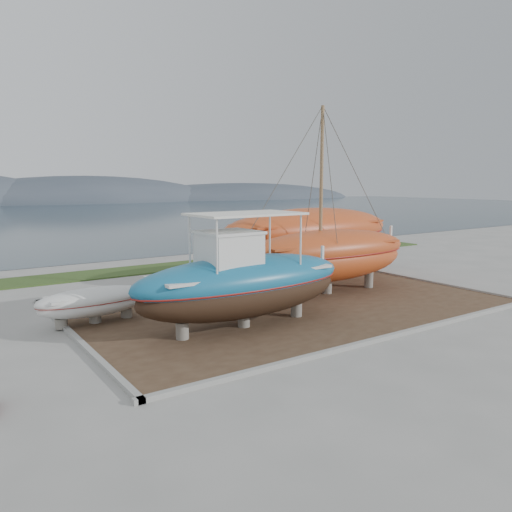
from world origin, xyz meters
TOP-DOWN VIEW (x-y plane):
  - ground at (0.00, 0.00)m, footprint 140.00×140.00m
  - dirt_patch at (0.00, 4.00)m, footprint 18.00×12.00m
  - curb_frame at (0.00, 4.00)m, footprint 18.60×12.60m
  - grass_strip at (0.00, 15.50)m, footprint 44.00×3.00m
  - sea at (0.00, 70.00)m, footprint 260.00×100.00m
  - blue_caique at (-3.60, 1.78)m, footprint 8.76×2.87m
  - white_dinghy at (-7.96, 5.42)m, footprint 4.42×1.86m
  - orange_sailboat at (2.73, 4.21)m, footprint 9.43×3.28m
  - orange_bare_hull at (4.53, 7.63)m, footprint 11.62×3.84m

SIDE VIEW (x-z plane):
  - ground at x=0.00m, z-range 0.00..0.00m
  - sea at x=0.00m, z-range -0.02..0.02m
  - dirt_patch at x=0.00m, z-range 0.00..0.06m
  - grass_strip at x=0.00m, z-range 0.00..0.08m
  - curb_frame at x=0.00m, z-range 0.00..0.15m
  - white_dinghy at x=-7.96m, z-range 0.06..1.36m
  - orange_bare_hull at x=4.53m, z-range 0.06..3.83m
  - blue_caique at x=-3.60m, z-range 0.06..4.26m
  - orange_sailboat at x=2.73m, z-range 0.06..8.74m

